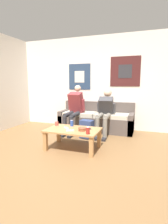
# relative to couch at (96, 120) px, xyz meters

# --- Properties ---
(ground_plane) EXTENTS (18.00, 18.00, 0.00)m
(ground_plane) POSITION_rel_couch_xyz_m (-0.04, -2.34, -0.27)
(ground_plane) COLOR brown
(wall_back) EXTENTS (10.00, 0.07, 2.55)m
(wall_back) POSITION_rel_couch_xyz_m (-0.04, 0.34, 1.00)
(wall_back) COLOR white
(wall_back) RESTS_ON ground_plane
(couch) EXTENTS (1.98, 0.67, 0.76)m
(couch) POSITION_rel_couch_xyz_m (0.00, 0.00, 0.00)
(couch) COLOR #564C47
(couch) RESTS_ON ground_plane
(coffee_table) EXTENTS (1.02, 0.65, 0.39)m
(coffee_table) POSITION_rel_couch_xyz_m (-0.05, -1.49, 0.05)
(coffee_table) COLOR #B27F4C
(coffee_table) RESTS_ON ground_plane
(person_seated_adult) EXTENTS (0.47, 0.94, 1.22)m
(person_seated_adult) POSITION_rel_couch_xyz_m (-0.49, -0.34, 0.38)
(person_seated_adult) COLOR #2D2D33
(person_seated_adult) RESTS_ON ground_plane
(person_seated_teen) EXTENTS (0.47, 0.95, 1.12)m
(person_seated_teen) POSITION_rel_couch_xyz_m (0.31, -0.31, 0.34)
(person_seated_teen) COLOR gray
(person_seated_teen) RESTS_ON ground_plane
(backpack) EXTENTS (0.33, 0.26, 0.42)m
(backpack) POSITION_rel_couch_xyz_m (-0.02, -0.77, -0.07)
(backpack) COLOR navy
(backpack) RESTS_ON ground_plane
(ceramic_bowl) EXTENTS (0.15, 0.15, 0.06)m
(ceramic_bowl) POSITION_rel_couch_xyz_m (0.15, -1.54, 0.15)
(ceramic_bowl) COLOR brown
(ceramic_bowl) RESTS_ON coffee_table
(pillar_candle) EXTENTS (0.08, 0.08, 0.09)m
(pillar_candle) POSITION_rel_couch_xyz_m (-0.49, -1.33, 0.16)
(pillar_candle) COLOR #B24C42
(pillar_candle) RESTS_ON coffee_table
(drink_can_blue) EXTENTS (0.07, 0.07, 0.12)m
(drink_can_blue) POSITION_rel_couch_xyz_m (-0.17, -1.27, 0.18)
(drink_can_blue) COLOR #28479E
(drink_can_blue) RESTS_ON coffee_table
(drink_can_red) EXTENTS (0.07, 0.07, 0.12)m
(drink_can_red) POSITION_rel_couch_xyz_m (0.32, -1.71, 0.18)
(drink_can_red) COLOR maroon
(drink_can_red) RESTS_ON coffee_table
(game_controller_near_left) EXTENTS (0.14, 0.10, 0.03)m
(game_controller_near_left) POSITION_rel_couch_xyz_m (-0.19, -1.49, 0.13)
(game_controller_near_left) COLOR white
(game_controller_near_left) RESTS_ON coffee_table
(game_controller_near_right) EXTENTS (0.14, 0.11, 0.03)m
(game_controller_near_right) POSITION_rel_couch_xyz_m (-0.05, -1.63, 0.13)
(game_controller_near_right) COLOR white
(game_controller_near_right) RESTS_ON coffee_table
(cell_phone) EXTENTS (0.13, 0.15, 0.01)m
(cell_phone) POSITION_rel_couch_xyz_m (0.23, -1.36, 0.12)
(cell_phone) COLOR black
(cell_phone) RESTS_ON coffee_table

